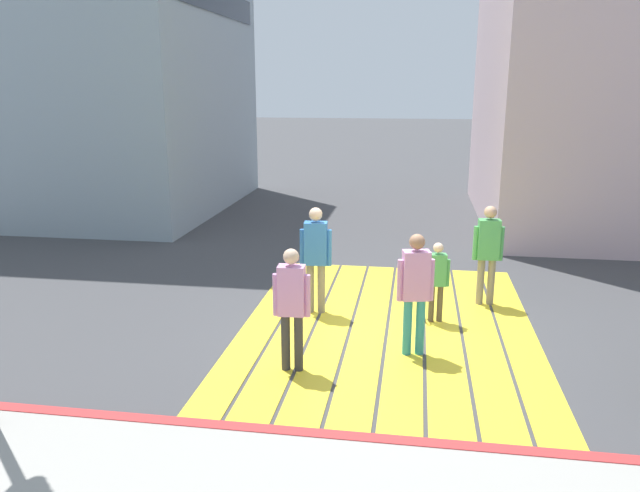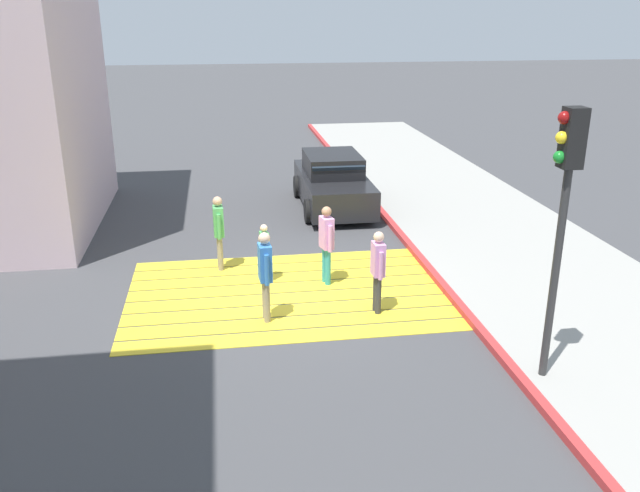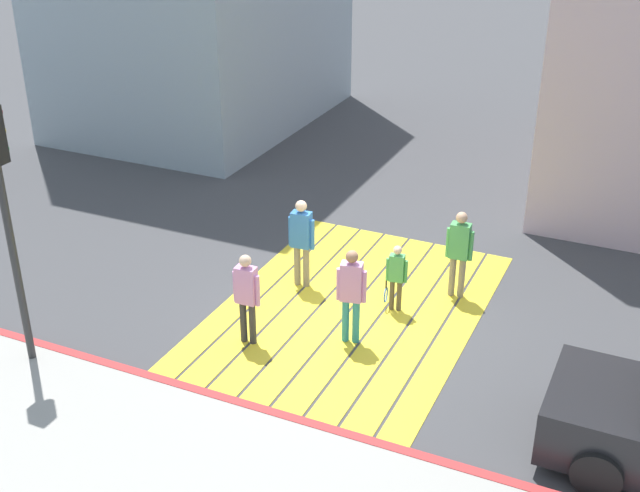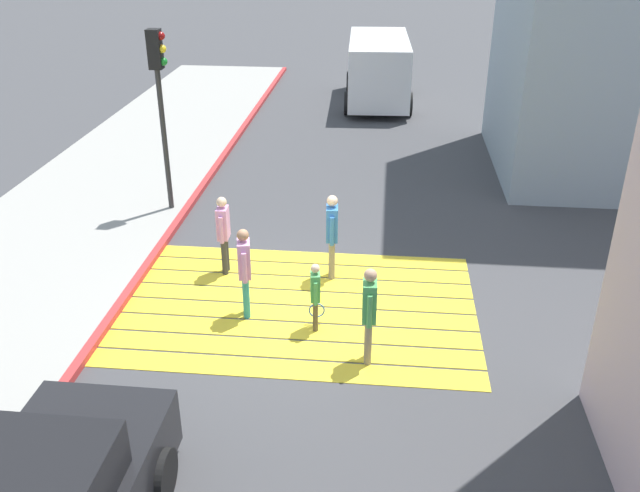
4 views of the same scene
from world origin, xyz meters
name	(u,v)px [view 2 (image 2 of 4)]	position (x,y,z in m)	size (l,w,h in m)	color
ground_plane	(286,293)	(0.00, 0.00, 0.00)	(120.00, 120.00, 0.00)	#424244
crosswalk_stripes	(286,293)	(0.00, 0.00, 0.01)	(6.40, 4.35, 0.01)	yellow
sidewalk_west	(543,275)	(-5.60, 0.00, 0.06)	(4.80, 40.00, 0.12)	#9E9B93
curb_painted	(439,281)	(-3.25, 0.00, 0.07)	(0.16, 40.00, 0.13)	#BC3333
car_parked_near_curb	(333,183)	(-2.00, -5.97, 0.73)	(2.01, 4.31, 1.57)	black
traffic_light_corner	(564,193)	(-3.58, 3.97, 3.04)	(0.39, 0.28, 4.24)	#2D2D2D
pedestrian_adult_lead	(378,266)	(-1.63, 1.14, 0.94)	(0.22, 0.48, 1.62)	#333338
pedestrian_adult_trailing	(326,239)	(-0.90, -0.39, 0.98)	(0.28, 0.49, 1.69)	teal
pedestrian_adult_side	(265,270)	(0.49, 1.18, 1.01)	(0.25, 0.50, 1.73)	gray
pedestrian_teen_behind	(219,228)	(1.30, -1.55, 0.98)	(0.23, 0.49, 1.68)	gray
pedestrian_child_with_racket	(265,250)	(0.37, -0.71, 0.71)	(0.28, 0.41, 1.27)	brown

